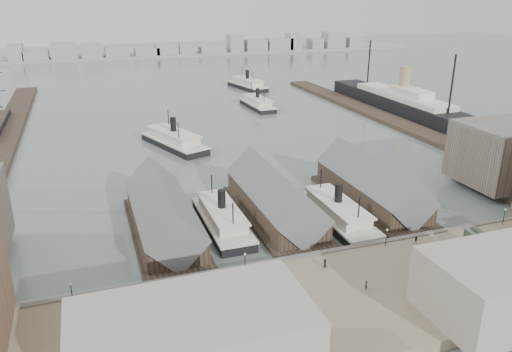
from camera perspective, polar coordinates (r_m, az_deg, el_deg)
name	(u,v)px	position (r m, az deg, el deg)	size (l,w,h in m)	color
ground	(303,251)	(105.07, 5.44, -8.51)	(900.00, 900.00, 0.00)	#54615D
quay	(352,300)	(89.52, 10.88, -13.72)	(180.00, 30.00, 2.00)	#776A50
seawall	(314,258)	(100.44, 6.70, -9.28)	(180.00, 1.20, 2.30)	#59544C
west_wharf	(2,145)	(191.99, -27.06, 3.13)	(10.00, 220.00, 1.60)	#2D231C
east_wharf	(386,118)	(215.04, 14.63, 6.40)	(10.00, 180.00, 1.60)	#2D231C
ferry_shed_west	(163,215)	(110.96, -10.55, -4.45)	(14.00, 42.00, 12.60)	#2D231C
ferry_shed_center	(274,200)	(116.97, 2.11, -2.75)	(14.00, 42.00, 12.60)	#2D231C
ferry_shed_east	(371,186)	(128.07, 13.03, -1.17)	(14.00, 42.00, 12.60)	#2D231C
warehouse_east_back	(512,153)	(151.19, 27.24, 2.33)	(28.00, 20.00, 15.00)	#60564C
street_bldg_center	(504,285)	(89.75, 26.47, -11.10)	(24.00, 16.00, 10.00)	gray
street_bldg_west	(193,350)	(67.34, -7.20, -19.16)	(30.00, 16.00, 12.00)	gray
lamp_post_far_w	(71,289)	(89.18, -20.37, -12.06)	(0.44, 0.44, 3.92)	black
lamp_post_near_w	(245,259)	(92.27, -1.27, -9.47)	(0.44, 0.44, 3.92)	black
lamp_post_near_e	(387,234)	(104.28, 14.72, -6.46)	(0.44, 0.44, 3.92)	black
lamp_post_far_e	(505,214)	(122.61, 26.54, -3.87)	(0.44, 0.44, 3.92)	black
far_shore	(128,53)	(421.55, -14.39, 13.51)	(500.00, 40.00, 15.72)	gray
ferry_docked_west	(222,218)	(113.44, -3.89, -4.86)	(8.20, 27.34, 9.76)	black
ferry_docked_east	(337,213)	(117.29, 9.27, -4.17)	(8.47, 28.23, 10.08)	black
ferry_open_near	(174,140)	(173.43, -9.34, 4.10)	(19.39, 32.41, 11.11)	black
ferry_open_mid	(258,103)	(229.96, 0.18, 8.32)	(9.30, 27.17, 9.58)	black
ferry_open_far	(247,84)	(276.66, -0.99, 10.46)	(15.18, 31.29, 10.73)	black
ocean_steamer	(403,103)	(229.47, 16.40, 8.00)	(13.75, 100.46, 20.09)	black
tram	(484,246)	(107.97, 24.62, -7.28)	(3.77, 10.55, 3.67)	black
horse_cart_left	(132,306)	(85.80, -13.95, -14.19)	(4.82, 2.13, 1.65)	black
horse_cart_center	(284,301)	(84.73, 3.20, -14.02)	(5.01, 2.37, 1.63)	black
horse_cart_right	(457,282)	(96.01, 21.98, -11.13)	(4.88, 3.14, 1.69)	black
pedestrian_1	(131,333)	(79.98, -14.04, -17.06)	(0.82, 0.64, 1.69)	black
pedestrian_2	(222,283)	(89.15, -3.92, -12.13)	(1.03, 0.59, 1.59)	black
pedestrian_3	(251,345)	(75.81, -0.63, -18.74)	(0.99, 0.41, 1.68)	black
pedestrian_4	(325,263)	(95.48, 7.90, -9.84)	(0.86, 0.56, 1.75)	black
pedestrian_5	(366,285)	(90.31, 12.47, -12.08)	(0.65, 0.48, 1.79)	black
pedestrian_6	(416,240)	(107.96, 17.84, -6.96)	(0.79, 0.61, 1.62)	black
pedestrian_7	(504,285)	(98.27, 26.48, -11.10)	(1.09, 0.63, 1.69)	black
pedestrian_10	(507,238)	(115.83, 26.72, -6.30)	(0.84, 0.66, 1.74)	black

